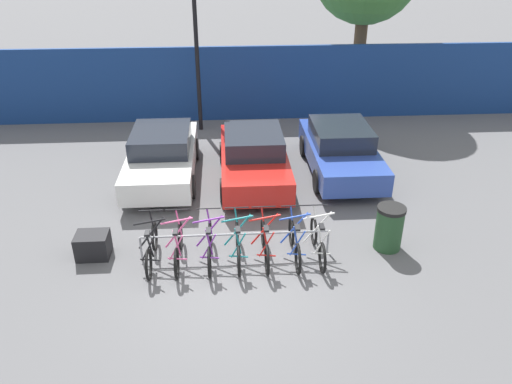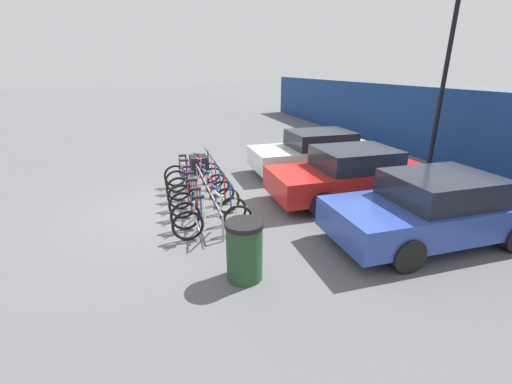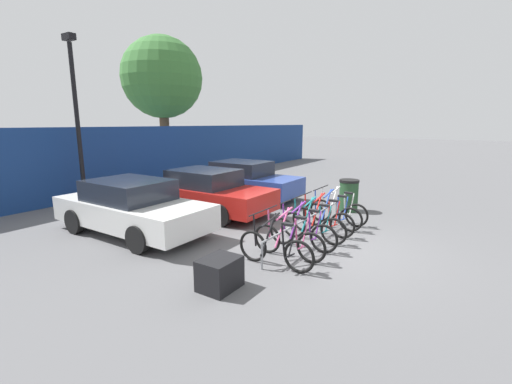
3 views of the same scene
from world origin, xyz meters
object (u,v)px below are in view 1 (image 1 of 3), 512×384
bicycle_purple (210,246)px  cargo_crate (93,245)px  car_red (254,157)px  bicycle_teal (238,245)px  bicycle_white (318,242)px  car_white (162,155)px  car_blue (340,149)px  bicycle_red (265,244)px  lamp_post (196,39)px  bicycle_black (151,248)px  bike_rack (235,237)px  bicycle_pink (178,247)px  trash_bin (389,228)px  bicycle_blue (295,243)px

bicycle_purple → cargo_crate: size_ratio=2.44×
car_red → bicycle_teal: bearing=-98.5°
bicycle_white → car_red: size_ratio=0.40×
car_white → cargo_crate: size_ratio=6.23×
bicycle_purple → car_blue: (3.72, 4.25, 0.31)m
car_blue → car_red: bearing=-172.0°
bicycle_teal → bicycle_white: same height
car_white → bicycle_red: bearing=-58.4°
car_blue → lamp_post: lamp_post is taller
car_red → car_blue: bearing=8.0°
bicycle_red → car_red: (-0.00, 3.89, 0.31)m
bicycle_black → bicycle_teal: (1.83, 0.00, 0.00)m
bicycle_red → lamp_post: 8.59m
bike_rack → lamp_post: lamp_post is taller
bike_rack → cargo_crate: 3.10m
car_white → bicycle_white: bearing=-48.3°
bicycle_red → car_red: size_ratio=0.40×
bicycle_pink → bicycle_teal: 1.26m
bicycle_pink → trash_bin: bearing=6.1°
bike_rack → car_blue: bearing=52.3°
bike_rack → bicycle_blue: size_ratio=2.40×
bicycle_pink → car_white: car_white is taller
bicycle_teal → bicycle_blue: bearing=-1.1°
bicycle_pink → lamp_post: lamp_post is taller
lamp_post → bicycle_purple: bearing=-86.8°
bicycle_teal → car_blue: 5.28m
trash_bin → cargo_crate: 6.49m
bicycle_black → car_white: bearing=92.3°
bicycle_teal → bicycle_red: 0.58m
car_red → trash_bin: bearing=-52.8°
bicycle_teal → bicycle_blue: (1.22, 0.00, 0.00)m
bicycle_pink → cargo_crate: size_ratio=2.44×
bicycle_black → bicycle_red: bearing=0.1°
bicycle_blue → car_red: car_red is taller
bicycle_blue → trash_bin: size_ratio=1.66×
lamp_post → trash_bin: (4.39, -7.73, -2.61)m
bicycle_pink → lamp_post: 8.44m
bicycle_red → trash_bin: size_ratio=1.66×
trash_bin → bicycle_blue: bearing=-173.5°
bike_rack → bicycle_black: (-1.78, -0.15, -0.11)m
bicycle_teal → lamp_post: bearing=96.4°
bicycle_pink → lamp_post: size_ratio=0.31×
bicycle_black → car_white: 4.19m
bicycle_teal → lamp_post: 8.50m
bicycle_black → car_blue: (4.95, 4.25, 0.31)m
bike_rack → car_blue: (3.17, 4.10, 0.20)m
bicycle_white → trash_bin: 1.64m
car_white → car_red: same height
bicycle_blue → bicycle_white: bearing=0.8°
car_blue → bicycle_black: bearing=-139.3°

